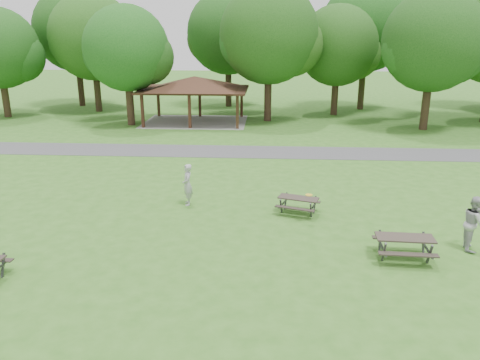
% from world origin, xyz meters
% --- Properties ---
extents(ground, '(160.00, 160.00, 0.00)m').
position_xyz_m(ground, '(0.00, 0.00, 0.00)').
color(ground, '#346A1E').
rests_on(ground, ground).
extents(asphalt_path, '(120.00, 3.20, 0.02)m').
position_xyz_m(asphalt_path, '(0.00, 14.00, 0.01)').
color(asphalt_path, '#454547').
rests_on(asphalt_path, ground).
extents(pavilion, '(8.60, 7.01, 3.76)m').
position_xyz_m(pavilion, '(-4.00, 24.00, 3.06)').
color(pavilion, '#331A12').
rests_on(pavilion, ground).
extents(tree_row_b, '(7.14, 6.80, 9.28)m').
position_xyz_m(tree_row_b, '(-20.92, 25.53, 5.67)').
color(tree_row_b, '#302115').
rests_on(tree_row_b, ground).
extents(tree_row_c, '(8.19, 7.80, 10.67)m').
position_xyz_m(tree_row_c, '(-13.90, 29.03, 6.54)').
color(tree_row_c, black).
rests_on(tree_row_c, ground).
extents(tree_row_d, '(6.93, 6.60, 9.27)m').
position_xyz_m(tree_row_d, '(-8.92, 22.53, 5.77)').
color(tree_row_d, '#312116').
rests_on(tree_row_d, ground).
extents(tree_row_e, '(8.40, 8.00, 11.02)m').
position_xyz_m(tree_row_e, '(2.10, 25.03, 6.78)').
color(tree_row_e, black).
rests_on(tree_row_e, ground).
extents(tree_row_f, '(7.35, 7.00, 9.55)m').
position_xyz_m(tree_row_f, '(8.09, 28.53, 5.84)').
color(tree_row_f, '#2F1F15').
rests_on(tree_row_f, ground).
extents(tree_row_g, '(7.77, 7.40, 10.25)m').
position_xyz_m(tree_row_g, '(14.09, 22.03, 6.33)').
color(tree_row_g, black).
rests_on(tree_row_g, ground).
extents(tree_deep_a, '(8.40, 8.00, 11.38)m').
position_xyz_m(tree_deep_a, '(-16.90, 32.53, 7.13)').
color(tree_deep_a, black).
rests_on(tree_deep_a, ground).
extents(tree_deep_b, '(8.40, 8.00, 11.13)m').
position_xyz_m(tree_deep_b, '(-1.90, 33.03, 6.89)').
color(tree_deep_b, black).
rests_on(tree_deep_b, ground).
extents(tree_deep_c, '(8.82, 8.40, 11.90)m').
position_xyz_m(tree_deep_c, '(11.10, 32.03, 7.44)').
color(tree_deep_c, '#302315').
rests_on(tree_deep_c, ground).
extents(picnic_table_middle, '(1.94, 1.74, 0.70)m').
position_xyz_m(picnic_table_middle, '(3.41, 3.74, 0.52)').
color(picnic_table_middle, '#312923').
rests_on(picnic_table_middle, ground).
extents(picnic_table_far, '(1.91, 1.57, 0.80)m').
position_xyz_m(picnic_table_far, '(6.65, -0.14, 0.59)').
color(picnic_table_far, '#312A23').
rests_on(picnic_table_far, ground).
extents(frisbee_in_flight, '(0.29, 0.29, 0.02)m').
position_xyz_m(frisbee_in_flight, '(3.74, 2.67, 1.17)').
color(frisbee_in_flight, gold).
rests_on(frisbee_in_flight, ground).
extents(frisbee_thrower, '(0.57, 0.74, 1.80)m').
position_xyz_m(frisbee_thrower, '(-1.29, 4.46, 0.90)').
color(frisbee_thrower, '#A4A4A7').
rests_on(frisbee_thrower, ground).
extents(frisbee_catcher, '(0.90, 1.06, 1.90)m').
position_xyz_m(frisbee_catcher, '(9.17, 0.74, 0.95)').
color(frisbee_catcher, '#A7A8AA').
rests_on(frisbee_catcher, ground).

